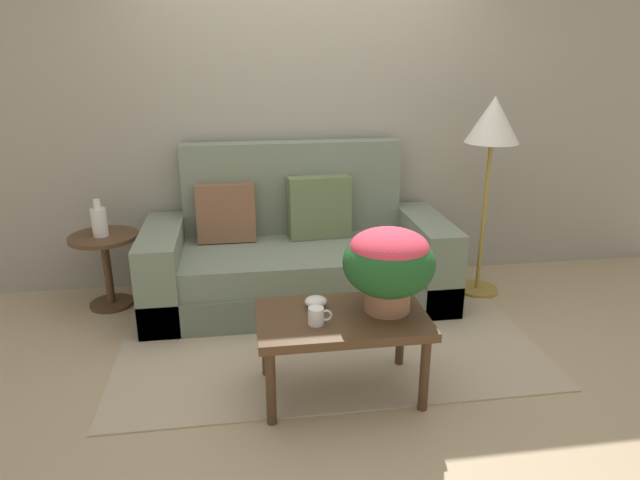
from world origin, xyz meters
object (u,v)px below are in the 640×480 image
side_table (106,257)px  floor_lamp (492,132)px  potted_plant (389,262)px  coffee_table (342,325)px  couch (297,257)px  snack_bowl (316,302)px  coffee_mug (317,316)px  table_vase (99,221)px

side_table → floor_lamp: bearing=-3.2°
side_table → potted_plant: potted_plant is taller
potted_plant → coffee_table: bearing=-173.9°
couch → side_table: (-1.38, 0.08, 0.04)m
side_table → snack_bowl: side_table is taller
side_table → potted_plant: (1.73, -1.31, 0.37)m
potted_plant → snack_bowl: (-0.38, 0.08, -0.24)m
floor_lamp → coffee_mug: size_ratio=11.99×
floor_lamp → table_vase: size_ratio=5.57×
couch → coffee_mug: (-0.04, -1.33, 0.18)m
couch → floor_lamp: (1.40, -0.07, 0.90)m
side_table → floor_lamp: (2.78, -0.16, 0.86)m
coffee_mug → potted_plant: bearing=15.2°
potted_plant → snack_bowl: 0.45m
coffee_table → table_vase: bearing=138.6°
floor_lamp → potted_plant: size_ratio=3.06×
side_table → table_vase: bearing=-113.3°
couch → table_vase: size_ratio=8.21×
side_table → table_vase: size_ratio=2.04×
side_table → coffee_mug: (1.34, -1.41, 0.14)m
couch → snack_bowl: (-0.02, -1.14, 0.17)m
coffee_table → coffee_mug: (-0.15, -0.08, 0.11)m
couch → side_table: couch is taller
couch → snack_bowl: bearing=-90.9°
potted_plant → side_table: bearing=143.0°
potted_plant → coffee_mug: (-0.40, -0.11, -0.23)m
side_table → floor_lamp: size_ratio=0.37×
side_table → potted_plant: 2.20m
coffee_mug → snack_bowl: bearing=83.2°
floor_lamp → table_vase: bearing=177.1°
coffee_mug → coffee_table: bearing=29.1°
couch → coffee_table: couch is taller
side_table → couch: bearing=-3.5°
floor_lamp → coffee_table: bearing=-137.9°
coffee_table → side_table: bearing=138.0°
coffee_table → table_vase: (-1.49, 1.31, 0.25)m
floor_lamp → potted_plant: bearing=-132.4°
side_table → snack_bowl: bearing=-42.0°
coffee_table → floor_lamp: bearing=42.1°
coffee_mug → table_vase: 1.94m
couch → coffee_mug: size_ratio=17.66×
couch → coffee_table: bearing=-85.2°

